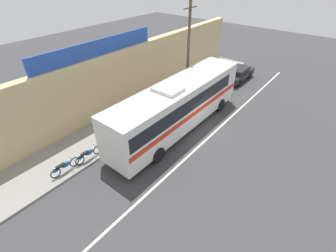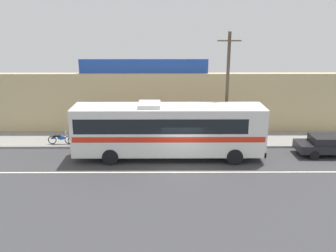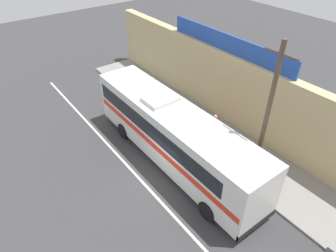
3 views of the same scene
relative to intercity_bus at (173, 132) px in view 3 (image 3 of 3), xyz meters
The scene contains 10 objects.
ground_plane 2.79m from the intercity_bus, 59.79° to the right, with size 70.00×70.00×0.00m, color #3A3A3D.
sidewalk_slab 4.20m from the intercity_bus, 75.19° to the left, with size 30.00×3.60×0.14m, color gray.
storefront_facade 5.81m from the intercity_bus, 80.63° to the left, with size 30.00×0.70×4.80m, color tan.
storefront_billboard 6.85m from the intercity_bus, 107.68° to the left, with size 10.10×0.12×1.10m, color #234CAD.
road_center_stripe 3.32m from the intercity_bus, 68.69° to the right, with size 30.00×0.14×0.01m, color silver.
intercity_bus is the anchor object (origin of this frame).
utility_pole 5.20m from the intercity_bus, 27.32° to the left, with size 1.60×0.22×7.99m.
motorcycle_purple 8.29m from the intercity_bus, 163.33° to the left, with size 1.83×0.56×0.94m.
motorcycle_blue 6.82m from the intercity_bus, 160.92° to the left, with size 1.92×0.56×0.94m.
pedestrian_far_left 3.48m from the intercity_bus, 90.05° to the left, with size 0.30×0.48×1.72m.
Camera 3 is at (9.61, -6.61, 12.23)m, focal length 32.21 mm.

